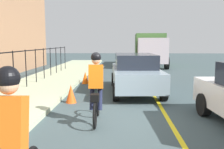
% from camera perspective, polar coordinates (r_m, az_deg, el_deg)
% --- Properties ---
extents(ground_plane, '(80.00, 80.00, 0.00)m').
position_cam_1_polar(ground_plane, '(6.70, -0.74, -10.52)').
color(ground_plane, '#3A494B').
extents(lane_line_centre, '(36.00, 0.12, 0.01)m').
position_cam_1_polar(lane_line_centre, '(6.81, 13.06, -10.40)').
color(lane_line_centre, yellow).
rests_on(lane_line_centre, ground).
extents(cyclist_lead, '(1.71, 0.37, 1.83)m').
position_cam_1_polar(cyclist_lead, '(6.30, -3.69, -3.14)').
color(cyclist_lead, black).
rests_on(cyclist_lead, ground).
extents(cyclist_follow, '(1.71, 0.37, 1.83)m').
position_cam_1_polar(cyclist_follow, '(3.02, -22.39, -15.71)').
color(cyclist_follow, black).
rests_on(cyclist_follow, ground).
extents(parked_sedan_rear, '(4.49, 2.12, 1.58)m').
position_cam_1_polar(parked_sedan_rear, '(10.26, 5.39, 0.47)').
color(parked_sedan_rear, '#8094A1').
rests_on(parked_sedan_rear, ground).
extents(box_truck_background, '(6.77, 2.69, 2.78)m').
position_cam_1_polar(box_truck_background, '(21.67, 8.69, 6.03)').
color(box_truck_background, '#3A612D').
rests_on(box_truck_background, ground).
extents(traffic_cone_near, '(0.36, 0.36, 0.60)m').
position_cam_1_polar(traffic_cone_near, '(12.44, -6.19, -0.73)').
color(traffic_cone_near, '#F3550C').
rests_on(traffic_cone_near, ground).
extents(traffic_cone_far, '(0.36, 0.36, 0.63)m').
position_cam_1_polar(traffic_cone_far, '(8.60, -9.47, -4.41)').
color(traffic_cone_far, '#EC5116').
rests_on(traffic_cone_far, ground).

